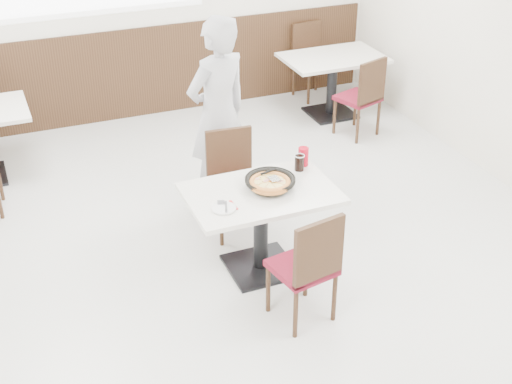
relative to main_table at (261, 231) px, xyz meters
name	(u,v)px	position (x,y,z in m)	size (l,w,h in m)	color
floor	(247,265)	(-0.09, 0.09, -0.38)	(7.00, 7.00, 0.00)	#ACACA7
wall_back	(135,2)	(-0.09, 3.59, 1.02)	(6.00, 0.04, 2.80)	silver
wainscot_back	(141,73)	(-0.09, 3.57, 0.18)	(5.90, 0.03, 1.10)	black
main_table	(261,231)	(0.00, 0.00, 0.00)	(1.20, 0.80, 0.75)	silver
chair_near	(302,265)	(0.05, -0.69, 0.10)	(0.42, 0.42, 0.95)	black
chair_far	(235,186)	(0.01, 0.62, 0.10)	(0.42, 0.42, 0.95)	black
trivet	(270,189)	(0.07, -0.02, 0.39)	(0.12, 0.12, 0.04)	black
pizza_pan	(270,183)	(0.09, 0.03, 0.42)	(0.34, 0.34, 0.01)	black
pizza	(270,184)	(0.07, -0.01, 0.44)	(0.34, 0.34, 0.02)	#C27733
pizza_server	(274,178)	(0.11, 0.00, 0.47)	(0.08, 0.10, 0.00)	silver
napkin	(224,207)	(-0.36, -0.12, 0.38)	(0.15, 0.15, 0.00)	white
side_plate	(224,208)	(-0.37, -0.15, 0.38)	(0.19, 0.19, 0.01)	silver
fork	(226,207)	(-0.35, -0.15, 0.39)	(0.02, 0.18, 0.00)	silver
cola_glass	(299,163)	(0.44, 0.22, 0.44)	(0.08, 0.08, 0.13)	black
red_cup	(303,156)	(0.51, 0.29, 0.45)	(0.09, 0.09, 0.16)	#A80617
diner_person	(218,114)	(0.06, 1.18, 0.56)	(0.68, 0.45, 1.86)	#B6B5BA
bg_table_right	(332,86)	(2.07, 2.70, 0.00)	(1.20, 0.80, 0.75)	silver
bg_chair_right_near	(358,96)	(2.07, 2.07, 0.10)	(0.42, 0.42, 0.95)	black
bg_chair_right_far	(313,62)	(2.11, 3.30, 0.10)	(0.42, 0.42, 0.95)	black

